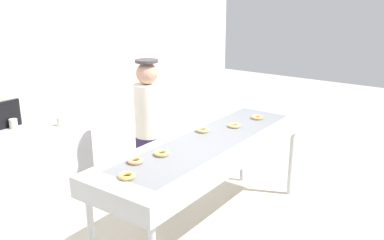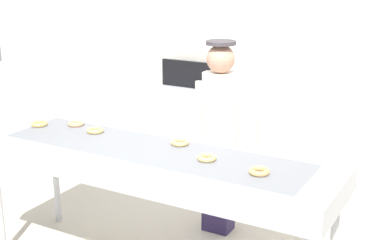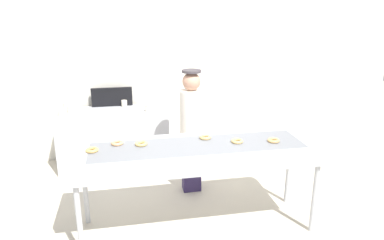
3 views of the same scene
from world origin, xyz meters
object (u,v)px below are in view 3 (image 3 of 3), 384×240
(glazed_donut_4, at_px, (274,140))
(glazed_donut_2, at_px, (237,141))
(paper_cup_0, at_px, (124,103))
(glazed_donut_5, at_px, (141,144))
(paper_cup_1, at_px, (70,109))
(prep_counter, at_px, (114,138))
(fryer_conveyor, at_px, (198,153))
(paper_cup_3, at_px, (66,106))
(glazed_donut_3, at_px, (117,143))
(worker_baker, at_px, (191,126))
(menu_display, at_px, (112,97))
(paper_cup_2, at_px, (148,108))
(paper_cup_4, at_px, (61,113))
(glazed_donut_0, at_px, (92,150))
(glazed_donut_1, at_px, (205,137))

(glazed_donut_4, bearing_deg, glazed_donut_2, 172.10)
(glazed_donut_2, xyz_separation_m, paper_cup_0, (-1.19, 2.10, -0.06))
(glazed_donut_5, height_order, paper_cup_1, glazed_donut_5)
(glazed_donut_5, distance_m, prep_counter, 1.90)
(fryer_conveyor, distance_m, paper_cup_3, 2.65)
(fryer_conveyor, xyz_separation_m, glazed_donut_3, (-0.85, 0.19, 0.10))
(worker_baker, height_order, paper_cup_0, worker_baker)
(paper_cup_0, distance_m, menu_display, 0.22)
(glazed_donut_3, relative_size, prep_counter, 0.08)
(worker_baker, bearing_deg, paper_cup_3, -50.15)
(paper_cup_2, bearing_deg, paper_cup_4, 179.62)
(worker_baker, distance_m, paper_cup_2, 0.99)
(glazed_donut_2, bearing_deg, paper_cup_0, 119.54)
(glazed_donut_2, xyz_separation_m, paper_cup_4, (-2.09, 1.75, -0.06))
(glazed_donut_3, xyz_separation_m, prep_counter, (-0.09, 1.71, -0.57))
(glazed_donut_5, xyz_separation_m, paper_cup_0, (-0.16, 1.98, -0.06))
(glazed_donut_0, xyz_separation_m, paper_cup_0, (0.35, 2.06, -0.06))
(glazed_donut_2, bearing_deg, paper_cup_1, 136.14)
(glazed_donut_4, height_order, paper_cup_1, glazed_donut_4)
(paper_cup_2, bearing_deg, paper_cup_3, 164.35)
(glazed_donut_4, xyz_separation_m, prep_counter, (-1.77, 1.96, -0.57))
(paper_cup_0, bearing_deg, paper_cup_1, -166.48)
(fryer_conveyor, height_order, worker_baker, worker_baker)
(glazed_donut_3, bearing_deg, prep_counter, 92.98)
(glazed_donut_1, height_order, paper_cup_0, glazed_donut_1)
(glazed_donut_4, distance_m, glazed_donut_5, 1.44)
(glazed_donut_2, relative_size, paper_cup_3, 1.28)
(fryer_conveyor, height_order, glazed_donut_2, glazed_donut_2)
(fryer_conveyor, bearing_deg, prep_counter, 116.24)
(fryer_conveyor, distance_m, prep_counter, 2.17)
(fryer_conveyor, height_order, paper_cup_3, paper_cup_3)
(glazed_donut_4, relative_size, paper_cup_1, 1.28)
(paper_cup_2, height_order, menu_display, menu_display)
(glazed_donut_1, bearing_deg, glazed_donut_0, -173.19)
(worker_baker, distance_m, paper_cup_4, 1.96)
(glazed_donut_1, height_order, menu_display, menu_display)
(glazed_donut_5, bearing_deg, paper_cup_3, 117.78)
(paper_cup_4, bearing_deg, paper_cup_2, -0.38)
(paper_cup_1, distance_m, paper_cup_2, 1.16)
(fryer_conveyor, relative_size, glazed_donut_5, 20.49)
(paper_cup_4, bearing_deg, worker_baker, -26.26)
(paper_cup_2, xyz_separation_m, menu_display, (-0.54, 0.43, 0.10))
(prep_counter, height_order, menu_display, menu_display)
(prep_counter, xyz_separation_m, paper_cup_4, (-0.72, -0.15, 0.50))
(glazed_donut_5, height_order, paper_cup_4, glazed_donut_5)
(paper_cup_2, bearing_deg, glazed_donut_3, -106.06)
(glazed_donut_0, relative_size, paper_cup_3, 1.28)
(glazed_donut_4, distance_m, paper_cup_2, 2.18)
(glazed_donut_4, xyz_separation_m, paper_cup_3, (-2.47, 2.14, -0.06))
(glazed_donut_1, bearing_deg, glazed_donut_3, 179.76)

